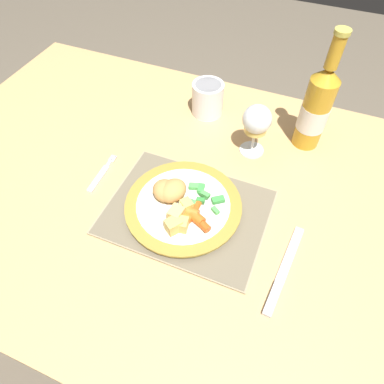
% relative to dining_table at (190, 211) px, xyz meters
% --- Properties ---
extents(ground_plane, '(6.00, 6.00, 0.00)m').
position_rel_dining_table_xyz_m(ground_plane, '(0.00, 0.00, -0.66)').
color(ground_plane, brown).
extents(dining_table, '(1.43, 0.90, 0.74)m').
position_rel_dining_table_xyz_m(dining_table, '(0.00, 0.00, 0.00)').
color(dining_table, tan).
rests_on(dining_table, ground).
extents(placemat, '(0.35, 0.27, 0.01)m').
position_rel_dining_table_xyz_m(placemat, '(0.02, -0.06, 0.09)').
color(placemat, gray).
rests_on(placemat, dining_table).
extents(dinner_plate, '(0.26, 0.26, 0.02)m').
position_rel_dining_table_xyz_m(dinner_plate, '(0.01, -0.06, 0.10)').
color(dinner_plate, white).
rests_on(dinner_plate, placemat).
extents(breaded_croquettes, '(0.09, 0.08, 0.04)m').
position_rel_dining_table_xyz_m(breaded_croquettes, '(-0.03, -0.05, 0.13)').
color(breaded_croquettes, tan).
rests_on(breaded_croquettes, dinner_plate).
extents(green_beans_pile, '(0.09, 0.09, 0.02)m').
position_rel_dining_table_xyz_m(green_beans_pile, '(0.04, -0.03, 0.12)').
color(green_beans_pile, '#4CA84C').
rests_on(green_beans_pile, dinner_plate).
extents(glazed_carrots, '(0.09, 0.07, 0.02)m').
position_rel_dining_table_xyz_m(glazed_carrots, '(0.04, -0.09, 0.12)').
color(glazed_carrots, '#CC5119').
rests_on(glazed_carrots, dinner_plate).
extents(fork, '(0.02, 0.13, 0.01)m').
position_rel_dining_table_xyz_m(fork, '(-0.22, -0.04, 0.09)').
color(fork, silver).
rests_on(fork, dining_table).
extents(table_knife, '(0.04, 0.21, 0.01)m').
position_rel_dining_table_xyz_m(table_knife, '(0.25, -0.13, 0.09)').
color(table_knife, silver).
rests_on(table_knife, dining_table).
extents(wine_glass, '(0.07, 0.07, 0.14)m').
position_rel_dining_table_xyz_m(wine_glass, '(0.10, 0.18, 0.18)').
color(wine_glass, silver).
rests_on(wine_glass, dining_table).
extents(bottle, '(0.07, 0.07, 0.30)m').
position_rel_dining_table_xyz_m(bottle, '(0.22, 0.27, 0.20)').
color(bottle, gold).
rests_on(bottle, dining_table).
extents(roast_potatoes, '(0.05, 0.10, 0.03)m').
position_rel_dining_table_xyz_m(roast_potatoes, '(0.02, -0.10, 0.12)').
color(roast_potatoes, '#DBB256').
rests_on(roast_potatoes, dinner_plate).
extents(drinking_cup, '(0.09, 0.09, 0.09)m').
position_rel_dining_table_xyz_m(drinking_cup, '(-0.06, 0.29, 0.13)').
color(drinking_cup, white).
rests_on(drinking_cup, dining_table).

